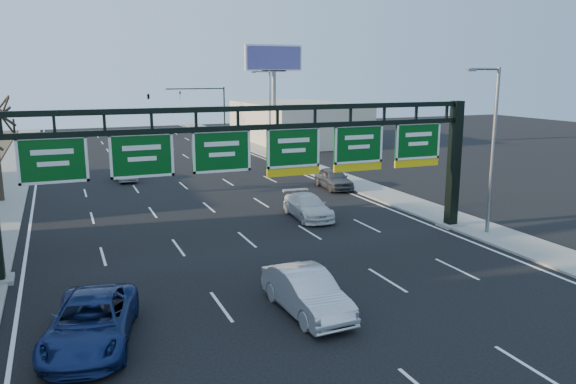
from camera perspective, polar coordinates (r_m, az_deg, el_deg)
name	(u,v)px	position (r m, az deg, el deg)	size (l,w,h in m)	color
ground	(331,311)	(21.37, 4.43, -12.00)	(160.00, 160.00, 0.00)	black
sidewalk_right	(363,187)	(44.08, 7.60, 0.56)	(3.00, 120.00, 0.12)	gray
lane_markings	(202,201)	(39.40, -8.77, -0.92)	(21.60, 120.00, 0.01)	white
sign_gantry	(262,159)	(27.26, -2.71, 3.41)	(24.60, 1.20, 7.20)	black
building_right_distant	(296,122)	(73.59, 0.83, 7.10)	(12.00, 20.00, 5.00)	#C0B69F
streetlight_near	(492,142)	(31.89, 19.97, 4.77)	(2.15, 0.22, 9.00)	slate
streetlight_far	(269,108)	(61.35, -1.98, 8.55)	(2.15, 0.22, 9.00)	slate
billboard_right	(274,70)	(66.80, -1.45, 12.24)	(7.00, 0.50, 12.00)	slate
traffic_signal_mast	(178,99)	(73.92, -11.13, 9.23)	(10.16, 0.54, 7.00)	black
car_blue_suv	(91,322)	(19.69, -19.40, -12.37)	(2.57, 5.58, 1.55)	navy
car_silver_sedan	(307,292)	(20.94, 1.90, -10.12)	(1.68, 4.83, 1.59)	silver
car_white_wagon	(308,206)	(34.36, 2.03, -1.47)	(1.98, 4.86, 1.41)	silver
car_grey_far	(334,178)	(43.28, 4.66, 1.39)	(1.85, 4.60, 1.57)	#424548
car_silver_distant	(125,173)	(48.32, -16.25, 1.91)	(1.42, 4.06, 1.34)	#A4A5A9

